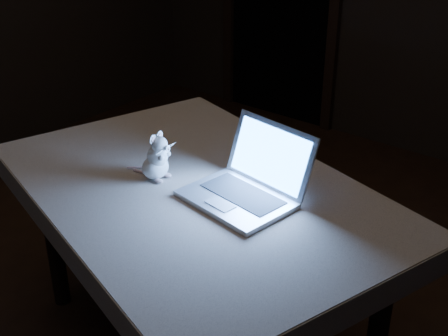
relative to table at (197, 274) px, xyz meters
The scene contains 5 objects.
floor 0.44m from the table, behind, with size 5.00×5.00×0.00m, color black.
table is the anchor object (origin of this frame).
tablecloth 0.36m from the table, 163.75° to the right, with size 1.58×1.06×0.10m, color beige, non-canonical shape.
laptop 0.57m from the table, ahead, with size 0.38×0.33×0.26m, color silver, non-canonical shape.
plush_mouse 0.52m from the table, 164.68° to the right, with size 0.14×0.14×0.19m, color white, non-canonical shape.
Camera 1 is at (1.49, -1.43, 1.88)m, focal length 48.00 mm.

